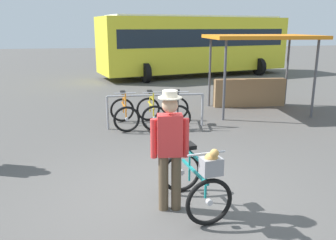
% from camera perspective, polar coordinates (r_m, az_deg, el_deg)
% --- Properties ---
extents(ground_plane, '(80.00, 80.00, 0.00)m').
position_cam_1_polar(ground_plane, '(5.58, -0.05, -12.09)').
color(ground_plane, '#514F4C').
extents(bike_rack_rail, '(2.51, 0.18, 0.88)m').
position_cam_1_polar(bike_rack_rail, '(8.98, -2.01, 2.72)').
color(bike_rack_rail, '#99999E').
rests_on(bike_rack_rail, ground).
extents(racked_bike_orange, '(0.71, 1.13, 0.97)m').
position_cam_1_polar(racked_bike_orange, '(9.17, -7.12, 1.14)').
color(racked_bike_orange, black).
rests_on(racked_bike_orange, ground).
extents(racked_bike_yellow, '(0.68, 1.11, 0.97)m').
position_cam_1_polar(racked_bike_yellow, '(9.21, -2.76, 1.29)').
color(racked_bike_yellow, black).
rests_on(racked_bike_yellow, ground).
extents(racked_bike_black, '(0.86, 1.22, 0.98)m').
position_cam_1_polar(racked_bike_black, '(9.29, 1.54, 1.43)').
color(racked_bike_black, black).
rests_on(racked_bike_black, ground).
extents(featured_bicycle, '(0.80, 1.24, 1.09)m').
position_cam_1_polar(featured_bicycle, '(4.95, 4.85, -9.57)').
color(featured_bicycle, black).
rests_on(featured_bicycle, ground).
extents(person_with_featured_bike, '(0.53, 0.32, 1.72)m').
position_cam_1_polar(person_with_featured_bike, '(4.82, 0.30, -4.32)').
color(person_with_featured_bike, brown).
rests_on(person_with_featured_bike, ground).
extents(bus_distant, '(10.31, 4.86, 3.08)m').
position_cam_1_polar(bus_distant, '(18.86, 4.46, 12.46)').
color(bus_distant, yellow).
rests_on(bus_distant, ground).
extents(market_stall, '(3.27, 2.54, 2.30)m').
position_cam_1_polar(market_stall, '(11.30, 14.02, 8.69)').
color(market_stall, '#4C4C51').
rests_on(market_stall, ground).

